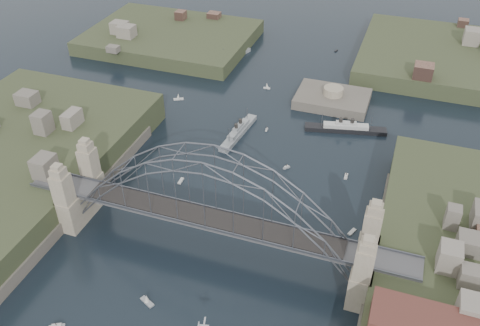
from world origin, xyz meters
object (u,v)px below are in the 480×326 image
at_px(bridge, 210,204).
at_px(ocean_liner, 346,129).
at_px(naval_cruiser_far, 233,56).
at_px(fort_island, 332,104).
at_px(naval_cruiser_near, 238,132).

distance_m(bridge, ocean_liner, 59.57).
bearing_deg(ocean_liner, naval_cruiser_far, 143.10).
bearing_deg(bridge, ocean_liner, 71.31).
relative_size(bridge, fort_island, 3.82).
xyz_separation_m(bridge, fort_island, (12.00, 70.00, -12.66)).
distance_m(bridge, fort_island, 72.14).
bearing_deg(naval_cruiser_far, naval_cruiser_near, -68.31).
relative_size(naval_cruiser_far, ocean_liner, 0.72).
distance_m(naval_cruiser_near, naval_cruiser_far, 50.78).
relative_size(naval_cruiser_near, naval_cruiser_far, 1.20).
bearing_deg(ocean_liner, bridge, -108.69).
bearing_deg(naval_cruiser_near, fort_island, 51.15).
distance_m(bridge, naval_cruiser_near, 45.86).
xyz_separation_m(fort_island, ocean_liner, (6.73, -14.63, 1.22)).
relative_size(bridge, naval_cruiser_far, 5.06).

